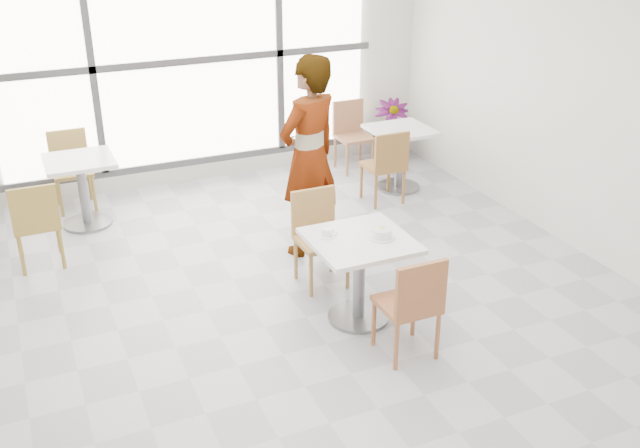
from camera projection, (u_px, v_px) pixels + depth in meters
name	position (u px, v px, depth m)	size (l,w,h in m)	color
floor	(306.00, 317.00, 6.22)	(7.00, 7.00, 0.00)	#9E9EA5
wall_back	(188.00, 59.00, 8.49)	(6.00, 6.00, 0.00)	silver
wall_right	(607.00, 106.00, 6.69)	(7.00, 7.00, 0.00)	silver
window	(190.00, 61.00, 8.44)	(4.60, 0.07, 2.52)	white
main_table	(359.00, 264.00, 5.98)	(0.80, 0.80, 0.75)	silver
chair_near	(413.00, 301.00, 5.48)	(0.42, 0.42, 0.87)	#9B5C36
chair_far	(318.00, 231.00, 6.61)	(0.42, 0.42, 0.87)	#A27842
oatmeal_bowl	(382.00, 233.00, 5.88)	(0.21, 0.21, 0.10)	silver
coffee_cup	(327.00, 233.00, 5.91)	(0.16, 0.13, 0.07)	white
person	(309.00, 157.00, 6.97)	(0.72, 0.47, 1.97)	black
bg_table_left	(82.00, 182.00, 7.72)	(0.70, 0.70, 0.75)	white
bg_table_right	(400.00, 150.00, 8.68)	(0.70, 0.70, 0.75)	silver
bg_chair_left_near	(36.00, 220.00, 6.82)	(0.42, 0.42, 0.87)	olive
bg_chair_left_far	(71.00, 164.00, 8.19)	(0.42, 0.42, 0.87)	#A48543
bg_chair_right_near	(387.00, 162.00, 8.24)	(0.42, 0.42, 0.87)	brown
bg_chair_right_far	(351.00, 130.00, 9.32)	(0.42, 0.42, 0.87)	#9E6A49
plant_right	(390.00, 131.00, 9.61)	(0.45, 0.45, 0.81)	#458239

